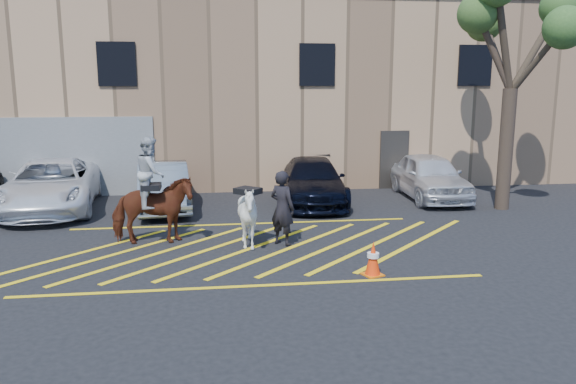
{
  "coord_description": "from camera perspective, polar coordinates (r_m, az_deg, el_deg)",
  "views": [
    {
      "loc": [
        -0.75,
        -13.4,
        4.0
      ],
      "look_at": [
        1.05,
        0.2,
        1.3
      ],
      "focal_mm": 35.0,
      "sensor_mm": 36.0,
      "label": 1
    }
  ],
  "objects": [
    {
      "name": "car_white_pickup",
      "position": [
        19.19,
        -22.93,
        0.63
      ],
      "size": [
        3.22,
        5.96,
        1.59
      ],
      "primitive_type": "imported",
      "rotation": [
        0.0,
        0.0,
        0.1
      ],
      "color": "white",
      "rests_on": "ground"
    },
    {
      "name": "car_silver_sedan",
      "position": [
        18.32,
        -12.57,
        0.59
      ],
      "size": [
        2.03,
        4.59,
        1.46
      ],
      "primitive_type": "imported",
      "rotation": [
        0.0,
        0.0,
        0.11
      ],
      "color": "#8F979D",
      "rests_on": "ground"
    },
    {
      "name": "ground",
      "position": [
        14.0,
        -4.17,
        -5.49
      ],
      "size": [
        90.0,
        90.0,
        0.0
      ],
      "primitive_type": "plane",
      "color": "black",
      "rests_on": "ground"
    },
    {
      "name": "tree",
      "position": [
        18.93,
        22.05,
        15.48
      ],
      "size": [
        3.99,
        4.37,
        7.31
      ],
      "color": "#423628",
      "rests_on": "ground"
    },
    {
      "name": "warehouse",
      "position": [
        25.4,
        -5.97,
        10.29
      ],
      "size": [
        32.42,
        10.2,
        7.3
      ],
      "color": "tan",
      "rests_on": "ground"
    },
    {
      "name": "saddled_white",
      "position": [
        13.71,
        -4.06,
        -2.39
      ],
      "size": [
        1.91,
        1.93,
        1.59
      ],
      "color": "white",
      "rests_on": "ground"
    },
    {
      "name": "hatching_zone",
      "position": [
        13.71,
        -4.1,
        -5.83
      ],
      "size": [
        12.6,
        5.12,
        0.01
      ],
      "color": "yellow",
      "rests_on": "ground"
    },
    {
      "name": "car_white_suv",
      "position": [
        20.12,
        14.18,
        1.58
      ],
      "size": [
        2.0,
        4.63,
        1.56
      ],
      "primitive_type": "imported",
      "rotation": [
        0.0,
        0.0,
        -0.04
      ],
      "color": "white",
      "rests_on": "ground"
    },
    {
      "name": "handler",
      "position": [
        13.87,
        -0.58,
        -1.63
      ],
      "size": [
        0.8,
        0.79,
        1.87
      ],
      "primitive_type": "imported",
      "rotation": [
        0.0,
        0.0,
        2.39
      ],
      "color": "black",
      "rests_on": "ground"
    },
    {
      "name": "mounted_bay",
      "position": [
        14.3,
        -13.65,
        -0.94
      ],
      "size": [
        2.04,
        0.94,
        2.69
      ],
      "color": "#5D2D16",
      "rests_on": "ground"
    },
    {
      "name": "traffic_cone",
      "position": [
        11.95,
        8.63,
        -6.7
      ],
      "size": [
        0.49,
        0.49,
        0.73
      ],
      "color": "orange",
      "rests_on": "ground"
    },
    {
      "name": "car_blue_suv",
      "position": [
        18.84,
        2.5,
        1.11
      ],
      "size": [
        2.43,
        5.15,
        1.45
      ],
      "primitive_type": "imported",
      "rotation": [
        0.0,
        0.0,
        -0.08
      ],
      "color": "black",
      "rests_on": "ground"
    }
  ]
}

